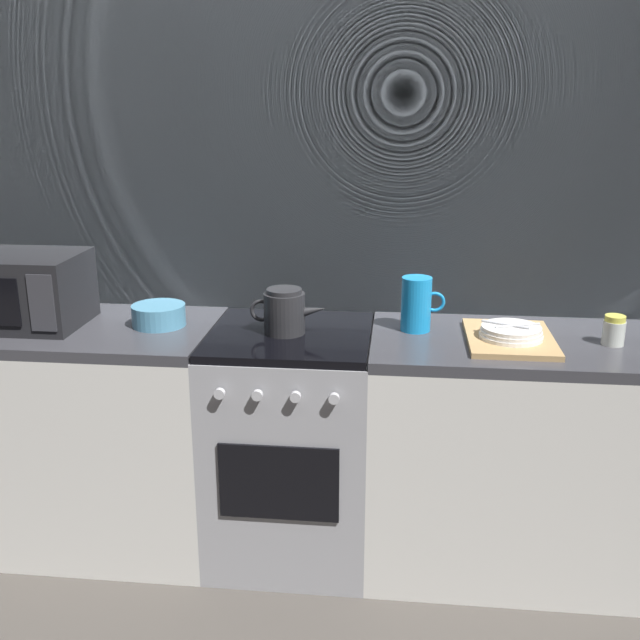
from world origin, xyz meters
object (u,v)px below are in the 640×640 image
at_px(stove_unit, 291,444).
at_px(kettle, 285,311).
at_px(pitcher, 417,304).
at_px(mixing_bowl, 159,315).
at_px(microwave, 20,290).
at_px(dish_pile, 510,336).
at_px(spice_jar, 614,330).

bearing_deg(stove_unit, kettle, -151.20).
distance_m(stove_unit, pitcher, 0.72).
bearing_deg(mixing_bowl, kettle, -4.71).
bearing_deg(pitcher, microwave, -176.72).
distance_m(pitcher, dish_pile, 0.35).
relative_size(stove_unit, mixing_bowl, 4.50).
xyz_separation_m(kettle, mixing_bowl, (-0.49, 0.04, -0.04)).
height_order(stove_unit, mixing_bowl, mixing_bowl).
relative_size(kettle, dish_pile, 0.71).
xyz_separation_m(stove_unit, spice_jar, (1.14, -0.02, 0.50)).
relative_size(mixing_bowl, dish_pile, 0.50).
bearing_deg(microwave, spice_jar, -0.20).
bearing_deg(spice_jar, dish_pile, -177.94).
bearing_deg(microwave, dish_pile, -0.64).
distance_m(stove_unit, microwave, 1.17).
relative_size(microwave, spice_jar, 4.38).
bearing_deg(kettle, spice_jar, -0.36).
bearing_deg(stove_unit, pitcher, 9.36).
bearing_deg(pitcher, kettle, -169.88).
height_order(dish_pile, spice_jar, spice_jar).
distance_m(pitcher, spice_jar, 0.69).
height_order(mixing_bowl, dish_pile, mixing_bowl).
distance_m(mixing_bowl, pitcher, 0.96).
bearing_deg(microwave, mixing_bowl, 4.43).
xyz_separation_m(mixing_bowl, spice_jar, (1.64, -0.05, 0.01)).
relative_size(stove_unit, kettle, 3.16).
height_order(stove_unit, spice_jar, spice_jar).
bearing_deg(stove_unit, spice_jar, -0.83).
bearing_deg(dish_pile, spice_jar, 2.06).
height_order(mixing_bowl, spice_jar, spice_jar).
distance_m(microwave, dish_pile, 1.81).
xyz_separation_m(microwave, mixing_bowl, (0.51, 0.04, -0.10)).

